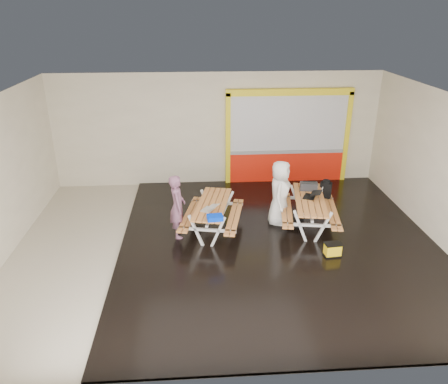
{
  "coord_description": "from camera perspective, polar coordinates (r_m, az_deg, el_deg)",
  "views": [
    {
      "loc": [
        -0.67,
        -8.95,
        5.25
      ],
      "look_at": [
        0.0,
        0.9,
        1.0
      ],
      "focal_mm": 34.62,
      "sensor_mm": 36.0,
      "label": 1
    }
  ],
  "objects": [
    {
      "name": "laptop_right",
      "position": [
        11.09,
        11.53,
        -0.42
      ],
      "size": [
        0.55,
        0.53,
        0.18
      ],
      "color": "black",
      "rests_on": "picnic_table_right"
    },
    {
      "name": "fluke_bag",
      "position": [
        10.12,
        14.14,
        -7.42
      ],
      "size": [
        0.39,
        0.28,
        0.32
      ],
      "color": "black",
      "rests_on": "deck"
    },
    {
      "name": "blue_pouch",
      "position": [
        9.8,
        -1.2,
        -3.39
      ],
      "size": [
        0.38,
        0.29,
        0.1
      ],
      "primitive_type": "cube",
      "rotation": [
        0.0,
        0.0,
        0.12
      ],
      "color": "#0032EC",
      "rests_on": "picnic_table_left"
    },
    {
      "name": "backpack",
      "position": [
        11.88,
        13.29,
        0.37
      ],
      "size": [
        0.35,
        0.29,
        0.5
      ],
      "color": "black",
      "rests_on": "picnic_table_right"
    },
    {
      "name": "picnic_table_left",
      "position": [
        10.7,
        -1.55,
        -2.42
      ],
      "size": [
        1.74,
        2.24,
        0.8
      ],
      "color": "#D8863F",
      "rests_on": "deck"
    },
    {
      "name": "dark_case",
      "position": [
        11.3,
        9.4,
        -4.01
      ],
      "size": [
        0.46,
        0.37,
        0.16
      ],
      "primitive_type": "cube",
      "rotation": [
        0.0,
        0.0,
        -0.17
      ],
      "color": "black",
      "rests_on": "deck"
    },
    {
      "name": "person_right",
      "position": [
        11.1,
        7.38,
        -0.19
      ],
      "size": [
        0.79,
        0.98,
        1.74
      ],
      "primitive_type": "imported",
      "rotation": [
        0.0,
        0.0,
        1.26
      ],
      "color": "white",
      "rests_on": "deck"
    },
    {
      "name": "picnic_table_right",
      "position": [
        11.11,
        11.2,
        -1.77
      ],
      "size": [
        1.71,
        2.26,
        0.83
      ],
      "color": "#D8863F",
      "rests_on": "deck"
    },
    {
      "name": "kiosk",
      "position": [
        13.74,
        8.38,
        6.95
      ],
      "size": [
        3.88,
        0.16,
        3.0
      ],
      "color": "red",
      "rests_on": "room"
    },
    {
      "name": "room",
      "position": [
        9.64,
        0.37,
        1.98
      ],
      "size": [
        10.02,
        8.02,
        3.52
      ],
      "color": "beige",
      "rests_on": "ground"
    },
    {
      "name": "toolbox",
      "position": [
        11.5,
        11.12,
        0.74
      ],
      "size": [
        0.48,
        0.29,
        0.26
      ],
      "color": "black",
      "rests_on": "picnic_table_right"
    },
    {
      "name": "person_left",
      "position": [
        10.42,
        -6.17,
        -1.91
      ],
      "size": [
        0.43,
        0.61,
        1.59
      ],
      "primitive_type": "imported",
      "rotation": [
        0.0,
        0.0,
        1.65
      ],
      "color": "#7D4E69",
      "rests_on": "deck"
    },
    {
      "name": "laptop_left",
      "position": [
        10.24,
        -1.92,
        -2.18
      ],
      "size": [
        0.49,
        0.47,
        0.16
      ],
      "color": "silver",
      "rests_on": "picnic_table_left"
    },
    {
      "name": "deck",
      "position": [
        10.55,
        7.17,
        -6.63
      ],
      "size": [
        7.5,
        7.98,
        0.05
      ],
      "primitive_type": "cube",
      "color": "black",
      "rests_on": "room"
    }
  ]
}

